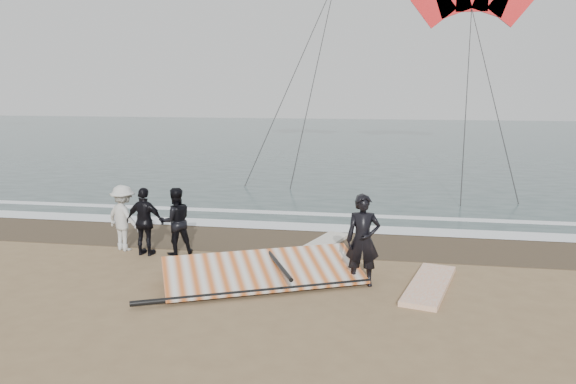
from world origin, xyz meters
name	(u,v)px	position (x,y,z in m)	size (l,w,h in m)	color
ground	(337,309)	(0.00, 0.00, 0.00)	(120.00, 120.00, 0.00)	#8C704C
sea	(374,140)	(0.00, 33.00, 0.01)	(120.00, 54.00, 0.02)	#233838
wet_sand	(352,243)	(0.00, 4.50, 0.01)	(120.00, 2.80, 0.01)	#4C3D2B
foam_near	(355,229)	(0.00, 5.90, 0.03)	(120.00, 0.90, 0.01)	white
foam_far	(358,215)	(0.00, 7.60, 0.03)	(120.00, 0.45, 0.01)	white
man_main	(363,240)	(0.39, 1.39, 0.96)	(0.70, 0.46, 1.91)	black
board_white	(429,285)	(1.76, 1.45, 0.05)	(0.72, 2.56, 0.10)	white
board_cream	(323,244)	(-0.73, 4.12, 0.05)	(0.60, 2.26, 0.09)	beige
trio_cluster	(146,220)	(-4.96, 2.79, 0.83)	(2.52, 1.10, 1.67)	black
sail_rig	(263,272)	(-1.69, 1.23, 0.20)	(4.39, 3.40, 0.52)	black
kite_red	(472,4)	(5.31, 24.00, 8.54)	(7.51, 7.39, 16.85)	red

